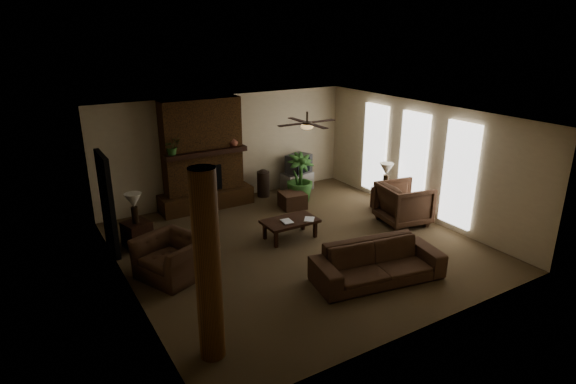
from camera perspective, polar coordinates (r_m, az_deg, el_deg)
room_shell at (r=9.75m, az=1.21°, el=1.00°), size 7.00×7.00×7.00m
fireplace at (r=12.25m, az=-10.09°, el=3.35°), size 2.40×0.70×2.80m
windows at (r=12.03m, az=14.75°, el=3.67°), size 0.08×3.65×2.35m
log_column at (r=6.54m, az=-9.60°, el=-8.95°), size 0.36×0.36×2.80m
doorway at (r=10.32m, az=-20.83°, el=-1.33°), size 0.10×1.00×2.10m
ceiling_fan at (r=9.92m, az=2.30°, el=8.05°), size 1.35×1.35×0.37m
sofa at (r=8.94m, az=10.74°, el=-7.61°), size 2.50×1.12×0.94m
armchair_left at (r=9.14m, az=-13.80°, el=-6.91°), size 1.16×1.38×1.03m
armchair_right at (r=11.54m, az=13.74°, el=-1.13°), size 1.15×1.21×1.08m
coffee_table at (r=10.48m, az=0.25°, el=-3.67°), size 1.20×0.70×0.43m
ottoman at (r=12.29m, az=0.54°, el=-0.98°), size 0.67×0.67×0.40m
tv_stand at (r=13.64m, az=1.10°, el=1.33°), size 0.89×0.57×0.50m
tv at (r=13.51m, az=1.30°, el=3.41°), size 0.78×0.71×0.52m
floor_vase at (r=13.06m, az=-2.98°, el=1.31°), size 0.34×0.34×0.77m
floor_plant at (r=12.70m, az=1.41°, el=0.48°), size 0.82×1.35×0.73m
side_table_left at (r=10.64m, az=-17.61°, el=-4.83°), size 0.61×0.61×0.55m
lamp_left at (r=10.36m, az=-18.01°, el=-1.21°), size 0.46×0.46×0.65m
side_table_right at (r=12.43m, az=11.46°, el=-0.77°), size 0.55×0.55×0.55m
lamp_right at (r=12.25m, az=11.71°, el=2.49°), size 0.39×0.39×0.65m
mantel_plant at (r=11.63m, az=-13.71°, el=5.13°), size 0.44×0.47×0.33m
mantel_vase at (r=12.23m, az=-6.53°, el=5.98°), size 0.23×0.24×0.22m
book_a at (r=10.26m, az=-0.68°, el=-2.98°), size 0.22×0.05×0.29m
book_b at (r=10.44m, az=1.99°, el=-2.58°), size 0.18×0.15×0.29m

